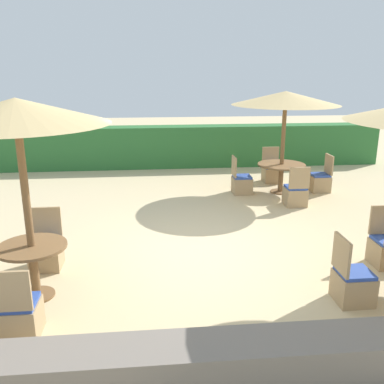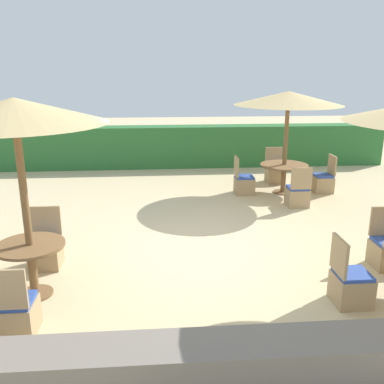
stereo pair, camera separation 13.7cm
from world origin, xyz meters
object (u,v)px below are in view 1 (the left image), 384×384
object	(u,v)px
parasol_back_right	(286,99)
patio_chair_back_right_west	(241,183)
patio_chair_back_right_east	(320,181)
patio_chair_back_right_north	(272,172)
patio_chair_front_left_south	(19,316)
patio_chair_back_right_south	(295,194)
parasol_front_left	(16,113)
round_table_front_left	(33,259)
patio_chair_front_left_north	(46,252)
round_table_back_right	(281,169)
patio_chair_front_right_west	(352,284)

from	to	relation	value
parasol_back_right	patio_chair_back_right_west	size ratio (longest dim) A/B	2.76
parasol_back_right	patio_chair_back_right_east	bearing A→B (deg)	-0.07
patio_chair_back_right_north	patio_chair_front_left_south	xyz separation A→B (m)	(-4.84, -6.50, 0.00)
parasol_back_right	patio_chair_back_right_south	xyz separation A→B (m)	(0.02, -1.06, -2.04)
patio_chair_back_right_north	parasol_front_left	world-z (taller)	parasol_front_left
round_table_front_left	patio_chair_front_left_north	world-z (taller)	patio_chair_front_left_north
round_table_back_right	patio_chair_back_right_east	distance (m)	1.07
patio_chair_back_right_west	parasol_front_left	distance (m)	6.39
patio_chair_front_right_west	round_table_back_right	bearing A→B (deg)	173.47
patio_chair_back_right_north	round_table_front_left	world-z (taller)	patio_chair_back_right_north
round_table_back_right	patio_chair_back_right_east	bearing A→B (deg)	-0.07
patio_chair_front_right_west	patio_chair_back_right_north	bearing A→B (deg)	174.01
patio_chair_front_left_south	patio_chair_back_right_east	bearing A→B (deg)	43.44
patio_chair_front_left_north	patio_chair_back_right_south	bearing A→B (deg)	-151.76
round_table_back_right	patio_chair_back_right_north	size ratio (longest dim) A/B	1.26
patio_chair_back_right_south	patio_chair_front_left_north	bearing A→B (deg)	-151.76
parasol_front_left	round_table_front_left	distance (m)	1.94
patio_chair_back_right_east	patio_chair_front_right_west	xyz separation A→B (m)	(-1.61, -5.14, 0.00)
patio_chair_back_right_west	parasol_front_left	size ratio (longest dim) A/B	0.35
parasol_front_left	patio_chair_front_right_west	bearing A→B (deg)	-7.48
round_table_back_right	patio_chair_back_right_north	bearing A→B (deg)	86.75
round_table_back_right	patio_chair_back_right_east	size ratio (longest dim) A/B	1.26
patio_chair_back_right_south	patio_chair_front_left_north	xyz separation A→B (m)	(-4.89, -2.63, 0.00)
round_table_back_right	patio_chair_front_left_south	xyz separation A→B (m)	(-4.78, -5.50, -0.32)
parasol_front_left	patio_chair_front_left_north	bearing A→B (deg)	93.40
patio_chair_front_left_south	patio_chair_front_left_north	distance (m)	1.81
round_table_back_right	patio_chair_back_right_south	distance (m)	1.11
patio_chair_back_right_east	parasol_front_left	world-z (taller)	parasol_front_left
round_table_back_right	round_table_front_left	bearing A→B (deg)	-136.41
patio_chair_front_left_south	patio_chair_front_right_west	distance (m)	4.21
patio_chair_front_left_south	round_table_back_right	bearing A→B (deg)	48.98
patio_chair_front_left_south	patio_chair_back_right_west	bearing A→B (deg)	55.47
patio_chair_back_right_east	parasol_back_right	bearing A→B (deg)	89.93
patio_chair_back_right_east	patio_chair_front_left_south	xyz separation A→B (m)	(-5.81, -5.50, 0.00)
parasol_back_right	patio_chair_back_right_north	distance (m)	2.28
parasol_back_right	patio_chair_back_right_north	xyz separation A→B (m)	(0.06, 1.00, -2.04)
round_table_back_right	patio_chair_front_left_south	distance (m)	7.30
round_table_back_right	patio_chair_front_right_west	size ratio (longest dim) A/B	1.26
patio_chair_back_right_south	patio_chair_front_left_south	distance (m)	6.54
patio_chair_front_left_south	patio_chair_front_left_north	world-z (taller)	same
parasol_back_right	parasol_front_left	world-z (taller)	parasol_front_left
patio_chair_front_left_north	patio_chair_front_right_west	world-z (taller)	same
patio_chair_back_right_south	patio_chair_back_right_east	bearing A→B (deg)	46.61
parasol_front_left	patio_chair_front_left_south	xyz separation A→B (m)	(0.04, -0.91, -2.24)
patio_chair_back_right_south	parasol_front_left	distance (m)	6.39
patio_chair_front_left_south	patio_chair_front_right_west	xyz separation A→B (m)	(4.20, 0.35, 0.00)
patio_chair_back_right_west	patio_chair_front_left_north	size ratio (longest dim) A/B	1.00
patio_chair_back_right_west	patio_chair_back_right_south	xyz separation A→B (m)	(1.01, -1.07, 0.00)
parasol_back_right	round_table_front_left	xyz separation A→B (m)	(-4.82, -4.59, -1.74)
round_table_front_left	patio_chair_front_right_west	size ratio (longest dim) A/B	0.99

